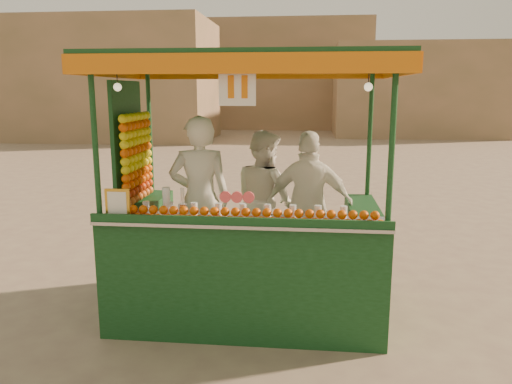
# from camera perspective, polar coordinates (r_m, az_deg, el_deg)

# --- Properties ---
(ground) EXTENTS (90.00, 90.00, 0.00)m
(ground) POSITION_cam_1_polar(r_m,az_deg,el_deg) (6.18, -4.62, -12.28)
(ground) COLOR #705C50
(ground) RESTS_ON ground
(building_left) EXTENTS (10.00, 6.00, 6.00)m
(building_left) POSITION_cam_1_polar(r_m,az_deg,el_deg) (27.47, -15.84, 12.16)
(building_left) COLOR #A1795B
(building_left) RESTS_ON ground
(building_right) EXTENTS (9.00, 6.00, 5.00)m
(building_right) POSITION_cam_1_polar(r_m,az_deg,el_deg) (30.14, 17.71, 11.01)
(building_right) COLOR #A1795B
(building_right) RESTS_ON ground
(building_center) EXTENTS (14.00, 7.00, 7.00)m
(building_center) POSITION_cam_1_polar(r_m,az_deg,el_deg) (35.70, 1.12, 13.14)
(building_center) COLOR #A1795B
(building_center) RESTS_ON ground
(juice_cart) EXTENTS (3.15, 2.04, 2.86)m
(juice_cart) POSITION_cam_1_polar(r_m,az_deg,el_deg) (5.52, -1.74, -5.00)
(juice_cart) COLOR #0E3613
(juice_cart) RESTS_ON ground
(vendor_left) EXTENTS (0.76, 0.56, 1.90)m
(vendor_left) POSITION_cam_1_polar(r_m,az_deg,el_deg) (5.68, -6.42, -0.86)
(vendor_left) COLOR silver
(vendor_left) RESTS_ON ground
(vendor_middle) EXTENTS (1.02, 1.04, 1.70)m
(vendor_middle) POSITION_cam_1_polar(r_m,az_deg,el_deg) (6.13, 0.98, -0.82)
(vendor_middle) COLOR white
(vendor_middle) RESTS_ON ground
(vendor_right) EXTENTS (1.02, 0.46, 1.72)m
(vendor_right) POSITION_cam_1_polar(r_m,az_deg,el_deg) (5.79, 6.13, -1.52)
(vendor_right) COLOR white
(vendor_right) RESTS_ON ground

